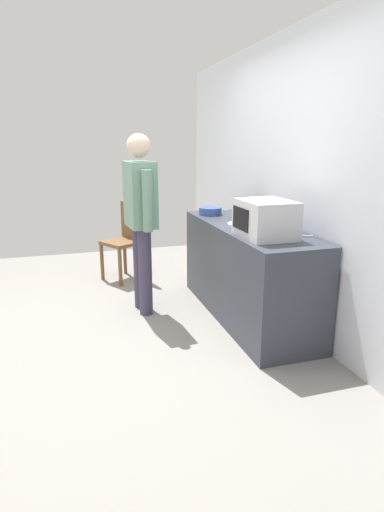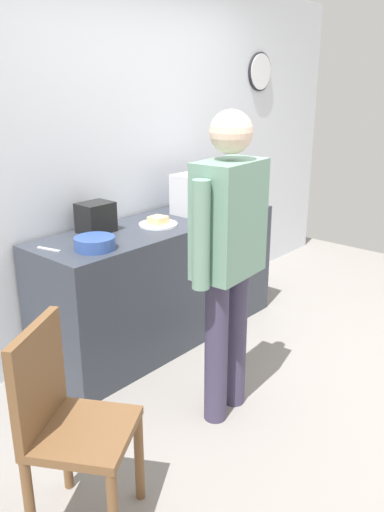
% 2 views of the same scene
% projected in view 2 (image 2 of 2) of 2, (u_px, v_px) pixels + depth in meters
% --- Properties ---
extents(ground_plane, '(6.00, 6.00, 0.00)m').
position_uv_depth(ground_plane, '(308.00, 392.00, 3.24)').
color(ground_plane, gray).
extents(back_wall, '(5.40, 0.13, 2.60)m').
position_uv_depth(back_wall, '(129.00, 159.00, 3.82)').
color(back_wall, silver).
rests_on(back_wall, ground_plane).
extents(kitchen_counter, '(1.95, 0.62, 0.89)m').
position_uv_depth(kitchen_counter, '(161.00, 282.00, 3.81)').
color(kitchen_counter, '#333842').
rests_on(kitchen_counter, ground_plane).
extents(microwave, '(0.50, 0.39, 0.30)m').
position_uv_depth(microwave, '(210.00, 193.00, 3.91)').
color(microwave, silver).
rests_on(microwave, kitchen_counter).
extents(sandwich_plate, '(0.27, 0.27, 0.07)m').
position_uv_depth(sandwich_plate, '(158.00, 223.00, 3.59)').
color(sandwich_plate, white).
rests_on(sandwich_plate, kitchen_counter).
extents(salad_bowl, '(0.24, 0.24, 0.08)m').
position_uv_depth(salad_bowl, '(95.00, 243.00, 3.08)').
color(salad_bowl, '#33519E').
rests_on(salad_bowl, kitchen_counter).
extents(toaster, '(0.22, 0.18, 0.20)m').
position_uv_depth(toaster, '(96.00, 217.00, 3.41)').
color(toaster, black).
rests_on(toaster, kitchen_counter).
extents(fork_utensil, '(0.06, 0.17, 0.01)m').
position_uv_depth(fork_utensil, '(49.00, 249.00, 3.08)').
color(fork_utensil, silver).
rests_on(fork_utensil, kitchen_counter).
extents(spoon_utensil, '(0.10, 0.16, 0.01)m').
position_uv_depth(spoon_utensil, '(185.00, 204.00, 4.20)').
color(spoon_utensil, silver).
rests_on(spoon_utensil, kitchen_counter).
extents(person_standing, '(0.59, 0.27, 1.72)m').
position_uv_depth(person_standing, '(228.00, 248.00, 2.75)').
color(person_standing, '#3D3752').
rests_on(person_standing, ground_plane).
extents(wooden_chair, '(0.55, 0.55, 0.94)m').
position_uv_depth(wooden_chair, '(66.00, 420.00, 2.14)').
color(wooden_chair, brown).
rests_on(wooden_chair, ground_plane).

